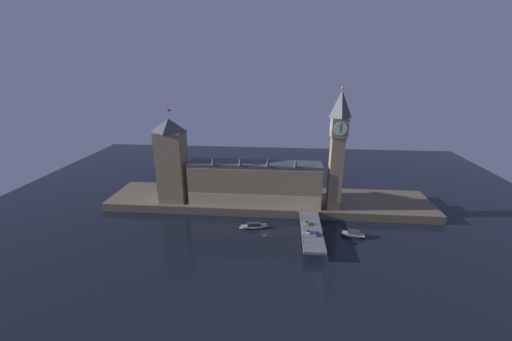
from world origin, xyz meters
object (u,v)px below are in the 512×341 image
object	(u,v)px
boat_upstream	(254,226)
car_southbound_lead	(317,234)
victoria_tower	(172,160)
pedestrian_far_rail	(302,219)
clock_tower	(338,147)
car_northbound_lead	(307,223)
street_lamp_far	(301,211)
car_northbound_trail	(308,232)
pedestrian_near_rail	(304,236)
boat_downstream	(353,234)
street_lamp_near	(304,236)

from	to	relation	value
boat_upstream	car_southbound_lead	bearing A→B (deg)	-22.74
victoria_tower	pedestrian_far_rail	distance (m)	92.52
clock_tower	car_northbound_lead	distance (m)	49.86
street_lamp_far	pedestrian_far_rail	bearing A→B (deg)	-84.57
street_lamp_far	victoria_tower	bearing A→B (deg)	166.54
pedestrian_far_rail	boat_upstream	xyz separation A→B (m)	(-28.31, -1.60, -5.38)
car_northbound_lead	pedestrian_far_rail	distance (m)	5.54
victoria_tower	boat_upstream	world-z (taller)	victoria_tower
car_northbound_trail	pedestrian_near_rail	bearing A→B (deg)	-116.47
clock_tower	boat_upstream	xyz separation A→B (m)	(-49.10, -21.59, -44.38)
boat_downstream	pedestrian_near_rail	bearing A→B (deg)	-155.93
car_southbound_lead	boat_upstream	distance (m)	39.24
car_northbound_trail	street_lamp_near	size ratio (longest dim) A/B	0.59
clock_tower	boat_upstream	size ratio (longest dim) A/B	4.18
car_northbound_trail	pedestrian_far_rail	distance (m)	14.99
pedestrian_near_rail	car_southbound_lead	bearing A→B (deg)	22.95
clock_tower	boat_upstream	distance (m)	69.62
car_northbound_lead	street_lamp_near	xyz separation A→B (m)	(-2.92, -20.30, 3.36)
street_lamp_far	boat_downstream	xyz separation A→B (m)	(29.47, -11.06, -8.29)
car_southbound_lead	street_lamp_far	distance (m)	22.55
pedestrian_near_rail	street_lamp_near	xyz separation A→B (m)	(-0.40, -5.40, 3.24)
car_southbound_lead	car_northbound_trail	bearing A→B (deg)	159.75
car_northbound_lead	car_southbound_lead	bearing A→B (deg)	-66.71
victoria_tower	car_northbound_lead	distance (m)	96.27
car_northbound_lead	boat_upstream	distance (m)	31.45
car_northbound_lead	street_lamp_near	world-z (taller)	street_lamp_near
clock_tower	pedestrian_far_rail	distance (m)	48.50
clock_tower	street_lamp_far	distance (m)	44.49
car_northbound_lead	car_northbound_trail	world-z (taller)	car_northbound_lead
boat_downstream	victoria_tower	bearing A→B (deg)	164.66
car_southbound_lead	pedestrian_far_rail	size ratio (longest dim) A/B	2.57
car_northbound_trail	street_lamp_far	size ratio (longest dim) A/B	0.59
victoria_tower	street_lamp_far	xyz separation A→B (m)	(84.75, -20.29, -23.43)
car_northbound_lead	boat_upstream	xyz separation A→B (m)	(-30.83, 3.33, -5.25)
pedestrian_near_rail	boat_downstream	size ratio (longest dim) A/B	0.11
pedestrian_far_rail	street_lamp_far	bearing A→B (deg)	95.43
street_lamp_near	boat_upstream	distance (m)	37.57
car_southbound_lead	pedestrian_near_rail	bearing A→B (deg)	-157.05
car_northbound_trail	pedestrian_far_rail	bearing A→B (deg)	99.67
car_northbound_trail	boat_upstream	size ratio (longest dim) A/B	0.21
street_lamp_far	car_northbound_trail	bearing A→B (deg)	-81.26
pedestrian_far_rail	boat_upstream	size ratio (longest dim) A/B	0.09
victoria_tower	car_southbound_lead	distance (m)	104.89
car_northbound_trail	pedestrian_far_rail	size ratio (longest dim) A/B	2.35
clock_tower	boat_downstream	bearing A→B (deg)	-72.85
car_northbound_trail	boat_downstream	xyz separation A→B (m)	(26.55, 7.93, -4.89)
pedestrian_far_rail	boat_upstream	bearing A→B (deg)	-176.76
street_lamp_near	pedestrian_near_rail	bearing A→B (deg)	85.76
victoria_tower	car_northbound_lead	world-z (taller)	victoria_tower
clock_tower	boat_downstream	world-z (taller)	clock_tower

